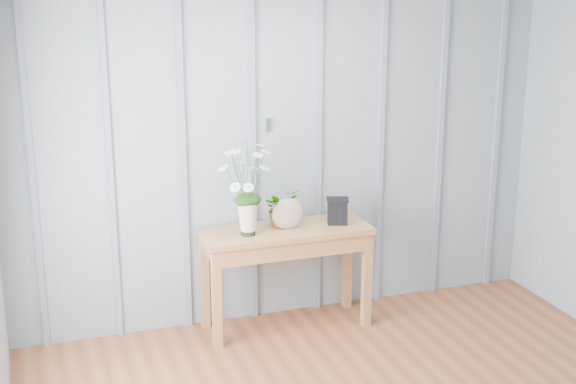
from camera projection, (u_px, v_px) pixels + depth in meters
name	position (u px, v px, depth m)	size (l,w,h in m)	color
room_shell	(364.00, 70.00, 4.36)	(4.00, 4.50, 2.50)	#8C9EA9
sideboard	(286.00, 244.00, 5.68)	(1.20, 0.45, 0.75)	#A6713F
daisy_vase	(247.00, 178.00, 5.41)	(0.46, 0.35, 0.65)	black
spider_plant	(281.00, 208.00, 5.66)	(0.24, 0.21, 0.27)	#123C12
felt_disc_vessel	(288.00, 214.00, 5.60)	(0.23, 0.06, 0.23)	#804E54
carved_box	(337.00, 211.00, 5.73)	(0.18, 0.16, 0.19)	black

